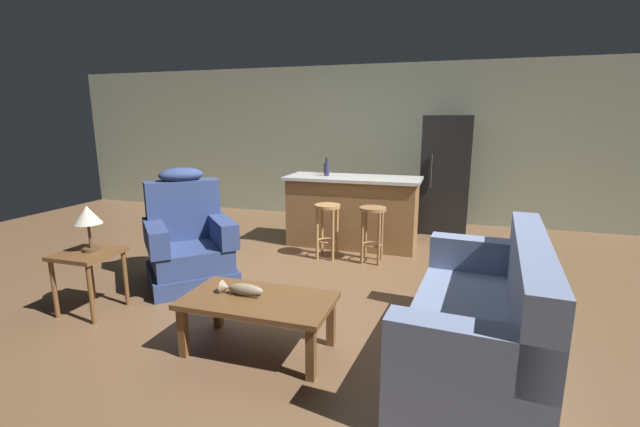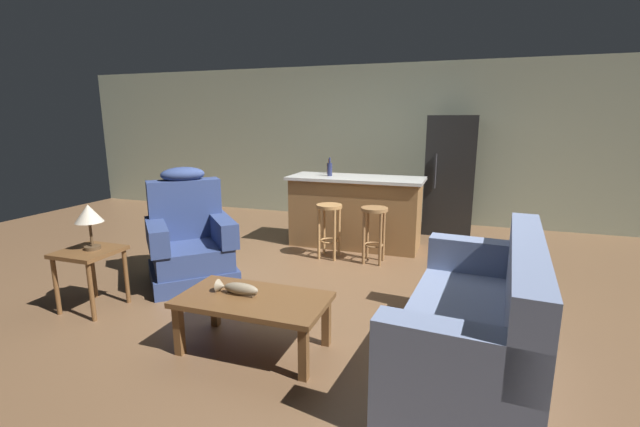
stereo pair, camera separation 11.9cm
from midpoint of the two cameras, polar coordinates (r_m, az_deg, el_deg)
ground_plane at (r=4.72m, az=1.23°, el=-8.69°), size 12.00×12.00×0.00m
back_wall at (r=7.45m, az=8.74°, el=9.21°), size 12.00×0.05×2.60m
coffee_table at (r=3.26m, az=-7.83°, el=-11.92°), size 1.10×0.60×0.42m
fish_figurine at (r=3.29m, az=-9.96°, el=-9.83°), size 0.34×0.10×0.10m
couch at (r=3.21m, az=21.44°, el=-13.50°), size 1.00×1.96×0.94m
recliner_near_lamp at (r=4.77m, az=-16.28°, el=-3.62°), size 1.19×1.19×1.20m
end_table at (r=4.36m, az=-27.67°, el=-5.56°), size 0.48×0.48×0.56m
table_lamp at (r=4.26m, az=-27.76°, el=-0.26°), size 0.24×0.24×0.41m
kitchen_island at (r=5.83m, az=5.31°, el=0.28°), size 1.80×0.70×0.95m
bar_stool_left at (r=5.29m, az=1.87°, el=-1.01°), size 0.32×0.32×0.68m
bar_stool_right at (r=5.15m, az=7.88°, el=-1.48°), size 0.32×0.32×0.68m
refrigerator at (r=6.80m, az=17.42°, el=4.93°), size 0.70×0.69×1.76m
bottle_tall_green at (r=5.82m, az=1.89°, el=5.95°), size 0.07×0.07×0.25m
bottle_short_amber at (r=6.10m, az=1.77°, el=6.09°), size 0.06×0.06×0.21m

